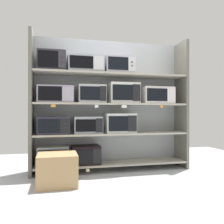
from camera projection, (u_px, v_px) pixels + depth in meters
The scene contains 27 objects.
ground at pixel (131, 190), 2.95m from camera, with size 6.49×6.00×0.02m, color #B2B7BC.
back_panel at pixel (109, 104), 4.15m from camera, with size 2.69×0.04×2.21m, color #9EA3A8.
upright_left at pixel (31, 103), 3.63m from camera, with size 0.05×0.43×2.21m, color #68645B.
upright_right at pixel (181, 104), 4.22m from camera, with size 0.05×0.43×2.21m, color #68645B.
shelf_0 at pixel (112, 163), 3.92m from camera, with size 2.49×0.43×0.03m, color #ADA899.
microwave_0 at pixel (53, 156), 3.70m from camera, with size 0.47×0.35×0.30m.
microwave_1 at pixel (86, 155), 3.81m from camera, with size 0.45×0.37×0.29m.
price_tag_0 at pixel (55, 172), 3.49m from camera, with size 0.08×0.00×0.03m, color white.
price_tag_1 at pixel (88, 170), 3.60m from camera, with size 0.05×0.00×0.05m, color beige.
shelf_1 at pixel (112, 134), 3.92m from camera, with size 2.49×0.43×0.03m, color #ADA899.
microwave_2 at pixel (54, 125), 3.70m from camera, with size 0.49×0.38×0.27m.
microwave_3 at pixel (88, 125), 3.82m from camera, with size 0.45×0.34×0.27m.
microwave_4 at pixel (120, 123), 3.95m from camera, with size 0.50×0.35×0.32m.
shelf_2 at pixel (112, 104), 3.92m from camera, with size 2.49×0.43×0.03m, color #ADA899.
microwave_5 at pixel (56, 94), 3.71m from camera, with size 0.54×0.39×0.26m.
microwave_6 at pixel (91, 94), 3.84m from camera, with size 0.44×0.39×0.29m.
microwave_7 at pixel (123, 93), 3.96m from camera, with size 0.49×0.36×0.34m.
microwave_8 at pixel (156, 96), 4.10m from camera, with size 0.53×0.41×0.28m.
price_tag_2 at pixel (53, 106), 3.49m from camera, with size 0.07×0.00×0.04m, color orange.
price_tag_3 at pixel (97, 106), 3.64m from camera, with size 0.06×0.00×0.04m, color white.
price_tag_4 at pixel (124, 106), 3.74m from camera, with size 0.08×0.00×0.04m, color white.
price_tag_5 at pixel (162, 107), 3.89m from camera, with size 0.05×0.00×0.04m, color orange.
shelf_3 at pixel (112, 75), 3.92m from camera, with size 2.49×0.43×0.03m, color #ADA899.
microwave_9 at pixel (52, 62), 3.70m from camera, with size 0.42×0.40×0.31m.
microwave_10 at pixel (85, 65), 3.82m from camera, with size 0.56×0.38×0.26m.
microwave_11 at pixel (119, 66), 3.95m from camera, with size 0.48×0.42×0.27m.
shipping_carton at pixel (57, 169), 3.13m from camera, with size 0.51×0.51×0.41m, color tan.
Camera 1 is at (-0.91, -3.82, 0.95)m, focal length 38.00 mm.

